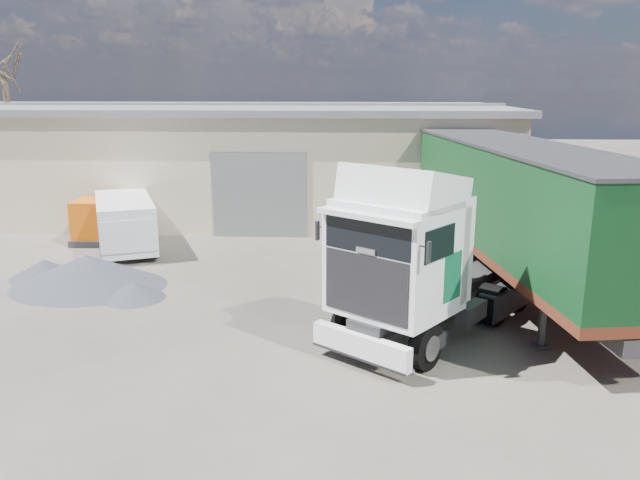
{
  "coord_description": "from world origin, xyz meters",
  "views": [
    {
      "loc": [
        1.82,
        -15.69,
        6.32
      ],
      "look_at": [
        0.88,
        3.0,
        1.64
      ],
      "focal_mm": 35.0,
      "sensor_mm": 36.0,
      "label": 1
    }
  ],
  "objects_px": {
    "box_trailer": "(518,203)",
    "orange_skip": "(110,224)",
    "tractor_unit": "(415,267)",
    "panel_van": "(125,224)",
    "bare_tree": "(1,55)"
  },
  "relations": [
    {
      "from": "tractor_unit",
      "to": "orange_skip",
      "type": "xyz_separation_m",
      "value": [
        -11.43,
        9.46,
        -1.15
      ]
    },
    {
      "from": "box_trailer",
      "to": "orange_skip",
      "type": "distance_m",
      "value": 15.97
    },
    {
      "from": "tractor_unit",
      "to": "panel_van",
      "type": "xyz_separation_m",
      "value": [
        -10.35,
        8.31,
        -0.88
      ]
    },
    {
      "from": "panel_van",
      "to": "box_trailer",
      "type": "bearing_deg",
      "value": -39.28
    },
    {
      "from": "tractor_unit",
      "to": "orange_skip",
      "type": "distance_m",
      "value": 14.88
    },
    {
      "from": "bare_tree",
      "to": "orange_skip",
      "type": "relative_size",
      "value": 3.26
    },
    {
      "from": "bare_tree",
      "to": "panel_van",
      "type": "bearing_deg",
      "value": -48.43
    },
    {
      "from": "orange_skip",
      "to": "tractor_unit",
      "type": "bearing_deg",
      "value": -42.53
    },
    {
      "from": "orange_skip",
      "to": "bare_tree",
      "type": "bearing_deg",
      "value": 128.47
    },
    {
      "from": "bare_tree",
      "to": "box_trailer",
      "type": "distance_m",
      "value": 30.4
    },
    {
      "from": "bare_tree",
      "to": "tractor_unit",
      "type": "relative_size",
      "value": 1.4
    },
    {
      "from": "panel_van",
      "to": "bare_tree",
      "type": "bearing_deg",
      "value": 108.71
    },
    {
      "from": "bare_tree",
      "to": "box_trailer",
      "type": "relative_size",
      "value": 0.68
    },
    {
      "from": "panel_van",
      "to": "orange_skip",
      "type": "distance_m",
      "value": 1.6
    },
    {
      "from": "bare_tree",
      "to": "panel_van",
      "type": "distance_m",
      "value": 18.06
    }
  ]
}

